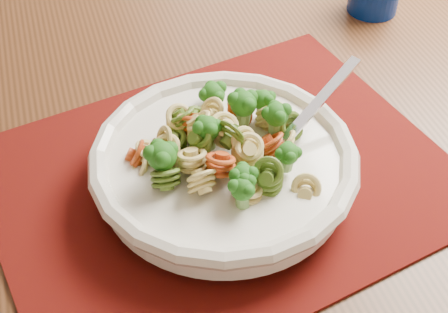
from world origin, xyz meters
name	(u,v)px	position (x,y,z in m)	size (l,w,h in m)	color
dining_table	(161,180)	(-0.78, -0.68, 0.68)	(1.56, 1.02, 0.77)	#542E17
placemat	(222,178)	(-0.73, -0.78, 0.77)	(0.45, 0.35, 0.00)	#581103
pasta_bowl	(224,164)	(-0.73, -0.79, 0.81)	(0.26, 0.26, 0.05)	silver
pasta_broccoli_heap	(224,152)	(-0.73, -0.79, 0.82)	(0.22, 0.22, 0.06)	#DCC86D
fork	(272,154)	(-0.69, -0.81, 0.82)	(0.19, 0.02, 0.01)	silver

